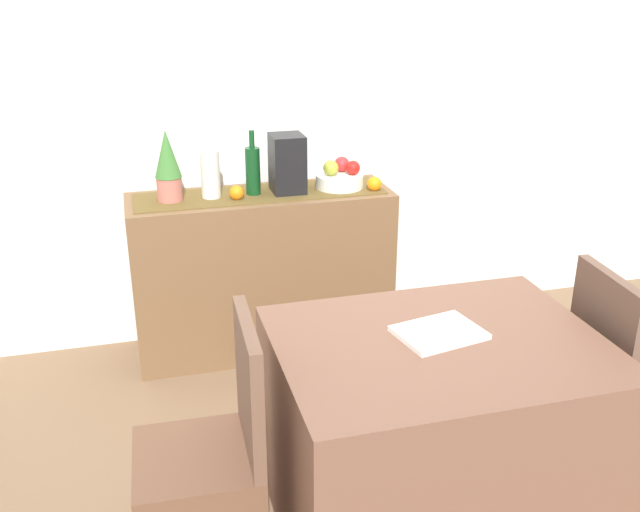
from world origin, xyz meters
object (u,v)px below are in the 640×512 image
Objects in this scene: potted_plant at (168,165)px; chair_near_window at (205,499)px; sideboard_console at (263,273)px; ceramic_vase at (210,175)px; dining_table at (434,434)px; chair_by_corner at (627,423)px; fruit_bowl at (339,181)px; coffee_maker at (287,164)px; open_book at (439,333)px; wine_bottle at (253,170)px.

potted_plant is 0.39× the size of chair_near_window.
ceramic_vase is (-0.24, 0.00, 0.54)m from sideboard_console.
chair_by_corner is at bearing 0.08° from dining_table.
sideboard_console is at bearing 180.00° from fruit_bowl.
coffee_maker is 1.04× the size of open_book.
coffee_maker reaches higher than fruit_bowl.
coffee_maker is (-0.27, 0.00, 0.11)m from fruit_bowl.
wine_bottle is at bearing -180.00° from coffee_maker.
ceramic_vase is 1.63m from chair_near_window.
fruit_bowl is 0.75× the size of wine_bottle.
open_book reaches higher than dining_table.
sideboard_console is 1.49m from open_book.
coffee_maker reaches higher than chair_near_window.
potted_plant reaches higher than chair_near_window.
coffee_maker is at bearing 0.00° from sideboard_console.
fruit_bowl is 0.86m from potted_plant.
coffee_maker is 1.59m from dining_table.
ceramic_vase is (-0.65, 0.00, 0.08)m from fruit_bowl.
open_book is at bearing -76.37° from sideboard_console.
wine_bottle is 0.93× the size of potted_plant.
ceramic_vase is at bearing 180.00° from fruit_bowl.
ceramic_vase is 0.22× the size of dining_table.
coffee_maker reaches higher than sideboard_console.
dining_table is (0.57, -1.45, -0.60)m from ceramic_vase.
ceramic_vase is 1.67m from dining_table.
fruit_bowl is at bearing 0.00° from wine_bottle.
potted_plant is at bearing 180.00° from coffee_maker.
chair_near_window is at bearing -121.54° from fruit_bowl.
fruit_bowl is 1.42m from open_book.
coffee_maker is at bearing 0.00° from potted_plant.
open_book is at bearing -92.78° from fruit_bowl.
dining_table is (0.19, -1.45, -0.62)m from coffee_maker.
coffee_maker reaches higher than dining_table.
chair_by_corner is at bearing -14.04° from open_book.
sideboard_console reaches higher than dining_table.
open_book is (0.58, -1.41, -0.22)m from ceramic_vase.
chair_near_window is at bearing 171.93° from open_book.
chair_near_window is at bearing -91.65° from potted_plant.
ceramic_vase is (-0.21, 0.00, -0.01)m from wine_bottle.
wine_bottle is at bearing -180.00° from fruit_bowl.
potted_plant reaches higher than open_book.
chair_near_window is at bearing -107.13° from wine_bottle.
coffee_maker reaches higher than ceramic_vase.
wine_bottle is 0.36× the size of chair_near_window.
ceramic_vase reaches higher than open_book.
sideboard_console reaches higher than open_book.
dining_table is at bearing -76.00° from wine_bottle.
ceramic_vase reaches higher than chair_by_corner.
chair_near_window is (-0.89, -1.45, -0.62)m from fruit_bowl.
open_book is at bearing -81.87° from coffee_maker.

